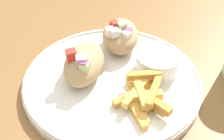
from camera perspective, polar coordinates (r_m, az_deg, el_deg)
The scene contains 6 objects.
table at distance 0.63m, azimuth 2.77°, elevation -4.03°, with size 1.44×1.44×0.73m.
plate at distance 0.55m, azimuth -0.00°, elevation -1.92°, with size 0.31×0.31×0.02m.
pita_sandwich_near at distance 0.54m, azimuth -5.16°, elevation 1.24°, with size 0.13×0.13×0.06m.
pita_sandwich_far at distance 0.61m, azimuth 1.52°, elevation 6.26°, with size 0.12×0.12×0.06m.
fries_pile at distance 0.50m, azimuth 5.67°, elevation -4.77°, with size 0.11×0.10×0.03m.
sauce_ramekin at distance 0.56m, azimuth 8.41°, elevation 1.62°, with size 0.08×0.08×0.04m.
Camera 1 is at (0.35, -0.29, 1.12)m, focal length 50.00 mm.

